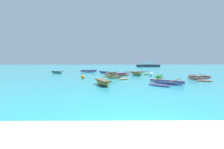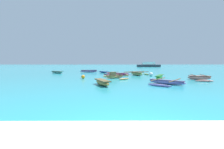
% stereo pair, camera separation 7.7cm
% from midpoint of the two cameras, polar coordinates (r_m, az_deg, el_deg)
% --- Properties ---
extents(ground_plane, '(240.00, 240.00, 0.00)m').
position_cam_midpoint_polar(ground_plane, '(4.03, 11.23, -23.81)').
color(ground_plane, teal).
extents(moored_boat_0, '(2.05, 2.23, 0.30)m').
position_cam_midpoint_polar(moored_boat_0, '(26.89, -3.13, 0.99)').
color(moored_boat_0, '#3571BC').
rests_on(moored_boat_0, ground_plane).
extents(moored_boat_1, '(1.63, 2.65, 0.46)m').
position_cam_midpoint_polar(moored_boat_1, '(12.48, -3.52, -2.95)').
color(moored_boat_1, olive).
rests_on(moored_boat_1, ground_plane).
extents(moored_boat_2, '(4.20, 4.21, 0.37)m').
position_cam_midpoint_polar(moored_boat_2, '(22.56, 1.97, 0.27)').
color(moored_boat_2, '#AB206C').
rests_on(moored_boat_2, ground_plane).
extents(moored_boat_3, '(3.28, 1.19, 0.47)m').
position_cam_midpoint_polar(moored_boat_3, '(28.58, -8.70, 1.34)').
color(moored_boat_3, gray).
rests_on(moored_boat_3, ground_plane).
extents(moored_boat_4, '(2.63, 4.14, 0.51)m').
position_cam_midpoint_polar(moored_boat_4, '(18.95, 30.40, -1.02)').
color(moored_boat_4, '#DE8478').
rests_on(moored_boat_4, ground_plane).
extents(moored_boat_5, '(3.70, 3.91, 0.43)m').
position_cam_midpoint_polar(moored_boat_5, '(13.93, 20.17, -2.66)').
color(moored_boat_5, '#816FB9').
rests_on(moored_boat_5, ground_plane).
extents(moored_boat_6, '(2.55, 1.85, 0.39)m').
position_cam_midpoint_polar(moored_boat_6, '(27.61, -20.06, 0.91)').
color(moored_boat_6, '#549385').
rests_on(moored_boat_6, ground_plane).
extents(moored_boat_7, '(4.01, 2.91, 0.55)m').
position_cam_midpoint_polar(moored_boat_7, '(22.17, 9.46, 0.37)').
color(moored_boat_7, '#98AC61').
rests_on(moored_boat_7, ground_plane).
extents(moored_boat_8, '(1.94, 3.14, 0.42)m').
position_cam_midpoint_polar(moored_boat_8, '(18.22, 17.74, -0.81)').
color(moored_boat_8, green).
rests_on(moored_boat_8, ground_plane).
extents(moored_boat_9, '(3.15, 4.20, 0.79)m').
position_cam_midpoint_polar(moored_boat_9, '(17.94, 1.09, -0.58)').
color(moored_boat_9, tan).
rests_on(moored_boat_9, ground_plane).
extents(mooring_buoy_0, '(0.52, 0.52, 0.52)m').
position_cam_midpoint_polar(mooring_buoy_0, '(21.29, 14.74, 0.09)').
color(mooring_buoy_0, white).
rests_on(mooring_buoy_0, ground_plane).
extents(mooring_buoy_1, '(0.43, 0.43, 0.43)m').
position_cam_midpoint_polar(mooring_buoy_1, '(17.78, -10.83, -0.86)').
color(mooring_buoy_1, orange).
rests_on(mooring_buoy_1, ground_plane).
extents(distant_ferry, '(9.29, 2.04, 2.04)m').
position_cam_midpoint_polar(distant_ferry, '(62.46, 13.79, 3.59)').
color(distant_ferry, '#2D333D').
rests_on(distant_ferry, ground_plane).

